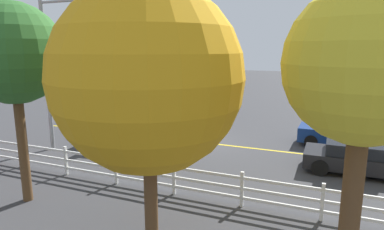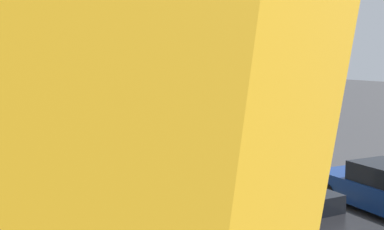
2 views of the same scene
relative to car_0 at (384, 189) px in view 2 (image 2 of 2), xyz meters
name	(u,v)px [view 2 (image 2 of 2)]	position (x,y,z in m)	size (l,w,h in m)	color
ground_plane	(204,169)	(7.38, 2.04, -0.72)	(120.00, 120.00, 0.00)	#38383A
lane_center_stripe	(261,193)	(3.38, 2.04, -0.72)	(28.00, 0.16, 0.01)	gold
signal_assembly	(81,45)	(11.71, 5.87, 4.44)	(6.31, 0.38, 7.41)	gray
car_0	(384,189)	(0.00, 0.00, 0.00)	(4.30, 1.98, 1.52)	navy
car_1	(296,215)	(-0.36, 3.74, -0.09)	(4.13, 2.02, 1.27)	black
car_2	(134,145)	(10.11, 4.05, 0.01)	(4.85, 2.15, 1.56)	#0C4C2D
pedestrian	(101,140)	(11.11, 5.25, 0.21)	(0.43, 0.30, 1.69)	#191E3F
white_rail_fence	(71,194)	(4.38, 8.34, -0.12)	(26.10, 0.10, 1.15)	white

